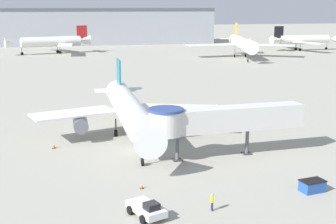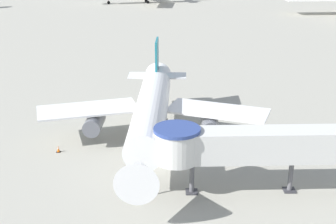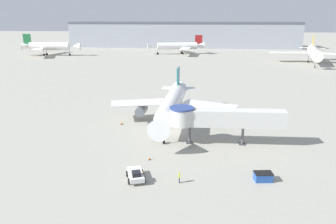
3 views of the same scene
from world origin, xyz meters
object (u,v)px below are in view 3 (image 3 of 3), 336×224
background_jet_red_tail (178,46)px  background_jet_green_tail (48,46)px  traffic_cone_apron_front (143,172)px  ground_crew_marshaller (179,176)px  pushback_tug_white (136,175)px  traffic_cone_port_wing (122,123)px  main_airplane (172,104)px  service_container_blue (263,177)px  traffic_cone_near_nose (149,158)px  background_jet_gold_tail (314,52)px  jet_bridge (219,118)px

background_jet_red_tail → background_jet_green_tail: size_ratio=0.97×
traffic_cone_apron_front → ground_crew_marshaller: (5.20, -2.09, 0.65)m
pushback_tug_white → background_jet_red_tail: size_ratio=0.14×
traffic_cone_apron_front → background_jet_green_tail: (-75.95, 132.72, 4.78)m
traffic_cone_port_wing → traffic_cone_apron_front: bearing=-68.8°
background_jet_green_tail → traffic_cone_apron_front: bearing=-154.3°
traffic_cone_port_wing → ground_crew_marshaller: 26.36m
main_airplane → pushback_tug_white: 24.59m
main_airplane → service_container_blue: main_airplane is taller
background_jet_red_tail → background_jet_green_tail: background_jet_green_tail is taller
main_airplane → ground_crew_marshaller: size_ratio=18.64×
background_jet_red_tail → background_jet_green_tail: (-70.02, -14.99, 0.46)m
traffic_cone_near_nose → ground_crew_marshaller: bearing=-53.0°
service_container_blue → traffic_cone_port_wing: size_ratio=3.48×
ground_crew_marshaller → background_jet_green_tail: (-81.15, 134.82, 4.12)m
traffic_cone_near_nose → traffic_cone_port_wing: bearing=117.0°
pushback_tug_white → service_container_blue: size_ratio=1.70×
traffic_cone_near_nose → background_jet_green_tail: 149.15m
background_jet_gold_tail → background_jet_red_tail: background_jet_gold_tail is taller
pushback_tug_white → ground_crew_marshaller: bearing=-21.7°
jet_bridge → service_container_blue: bearing=-68.7°
jet_bridge → background_jet_green_tail: background_jet_green_tail is taller
traffic_cone_apron_front → traffic_cone_port_wing: bearing=111.2°
background_jet_gold_tail → ground_crew_marshaller: bearing=-100.8°
traffic_cone_port_wing → jet_bridge: bearing=-24.1°
service_container_blue → background_jet_gold_tail: (41.70, 115.15, 4.58)m
traffic_cone_near_nose → background_jet_red_tail: (-6.11, 143.15, 4.33)m
traffic_cone_port_wing → pushback_tug_white: bearing=-71.8°
jet_bridge → traffic_cone_port_wing: (-18.84, 8.44, -4.30)m
main_airplane → background_jet_red_tail: background_jet_red_tail is taller
jet_bridge → background_jet_gold_tail: size_ratio=0.50×
jet_bridge → background_jet_green_tail: bearing=123.9°
service_container_blue → pushback_tug_white: bearing=-175.0°
jet_bridge → background_jet_red_tail: size_ratio=0.59×
background_jet_gold_tail → background_jet_red_tail: size_ratio=1.18×
traffic_cone_port_wing → background_jet_red_tail: background_jet_red_tail is taller
background_jet_gold_tail → main_airplane: bearing=-107.7°
main_airplane → traffic_cone_apron_front: bearing=-93.1°
jet_bridge → background_jet_green_tail: size_ratio=0.58×
ground_crew_marshaller → background_jet_green_tail: background_jet_green_tail is taller
main_airplane → background_jet_green_tail: background_jet_green_tail is taller
main_airplane → background_jet_red_tail: size_ratio=0.94×
background_jet_gold_tail → background_jet_green_tail: (-133.83, 17.92, -0.10)m
pushback_tug_white → traffic_cone_near_nose: size_ratio=7.40×
ground_crew_marshaller → main_airplane: bearing=-179.8°
jet_bridge → background_jet_green_tail: (-86.74, 120.47, 0.41)m
traffic_cone_near_nose → background_jet_green_tail: size_ratio=0.02×
traffic_cone_apron_front → background_jet_green_tail: 152.99m
traffic_cone_near_nose → traffic_cone_apron_front: size_ratio=0.97×
traffic_cone_apron_front → ground_crew_marshaller: 5.65m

